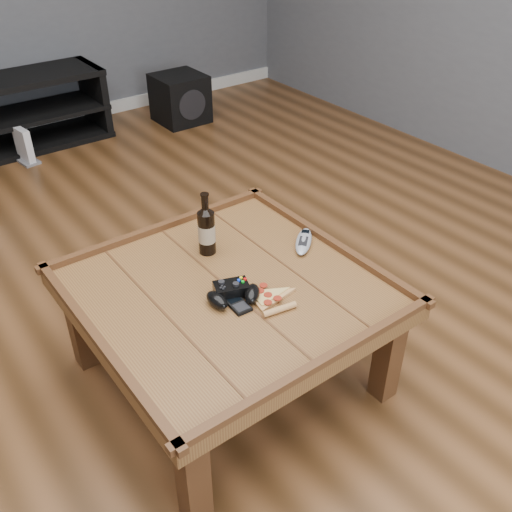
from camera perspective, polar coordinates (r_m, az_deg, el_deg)
ground at (r=2.33m, az=-2.56°, el=-11.93°), size 6.00×6.00×0.00m
baseboard at (r=4.72m, az=-24.17°, el=11.18°), size 5.00×0.02×0.10m
coffee_table at (r=2.06m, az=-2.84°, el=-4.42°), size 1.03×1.03×0.48m
media_console at (r=4.43m, az=-23.89°, el=12.62°), size 1.40×0.45×0.50m
beer_bottle at (r=2.16m, az=-4.97°, el=2.68°), size 0.07×0.07×0.25m
game_controller at (r=1.96m, az=-2.29°, el=-3.74°), size 0.20×0.17×0.06m
pizza_slice at (r=1.96m, az=1.37°, el=-4.28°), size 0.17×0.24×0.02m
smartphone at (r=1.94m, az=-1.88°, el=-4.82°), size 0.06×0.11×0.01m
remote_control at (r=2.25m, az=4.79°, el=1.48°), size 0.19×0.18×0.03m
subwoofer at (r=4.66m, az=-7.59°, el=15.35°), size 0.36×0.37×0.36m
game_console at (r=4.23m, az=-22.17°, el=10.07°), size 0.13×0.21×0.24m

